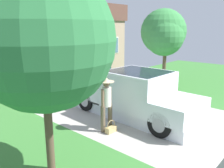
% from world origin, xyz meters
% --- Properties ---
extents(pickup_truck, '(2.08, 5.47, 1.72)m').
position_xyz_m(pickup_truck, '(-0.24, 3.36, 0.77)').
color(pickup_truck, white).
rests_on(pickup_truck, ground).
extents(person_with_hat, '(0.50, 0.50, 1.74)m').
position_xyz_m(person_with_hat, '(-1.84, 3.37, 1.00)').
color(person_with_hat, brown).
rests_on(person_with_hat, ground).
extents(handbag, '(0.39, 0.17, 0.41)m').
position_xyz_m(handbag, '(-1.87, 3.15, 0.12)').
color(handbag, tan).
rests_on(handbag, ground).
extents(house_with_garage, '(8.54, 5.74, 4.70)m').
position_xyz_m(house_with_garage, '(2.31, 12.01, 2.38)').
color(house_with_garage, tan).
rests_on(house_with_garage, ground).
extents(front_yard_tree, '(2.80, 2.80, 4.40)m').
position_xyz_m(front_yard_tree, '(-4.47, 2.65, 3.00)').
color(front_yard_tree, brown).
rests_on(front_yard_tree, ground).
extents(neighbor_tree, '(2.59, 2.55, 4.22)m').
position_xyz_m(neighbor_tree, '(4.79, 5.21, 2.87)').
color(neighbor_tree, brown).
rests_on(neighbor_tree, ground).
extents(wheeled_trash_bin, '(0.60, 0.72, 1.09)m').
position_xyz_m(wheeled_trash_bin, '(3.44, 8.48, 0.59)').
color(wheeled_trash_bin, navy).
rests_on(wheeled_trash_bin, ground).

